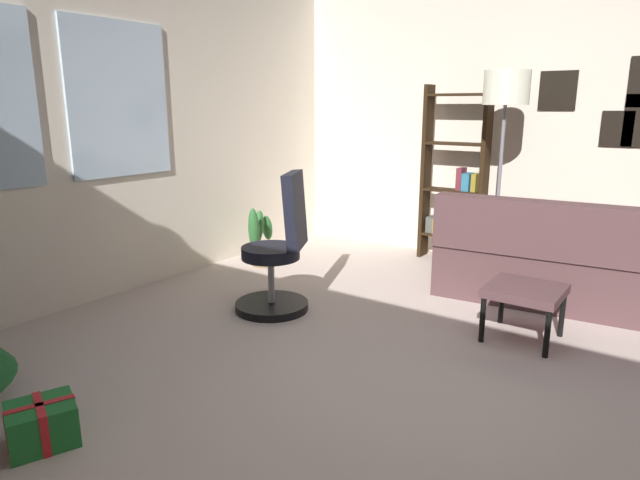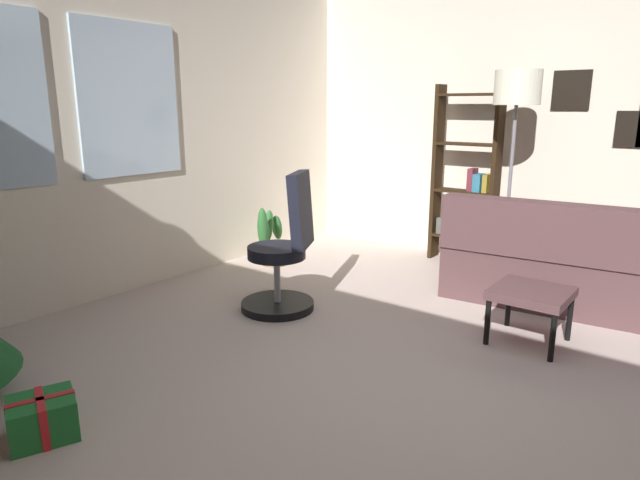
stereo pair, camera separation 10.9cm
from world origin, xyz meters
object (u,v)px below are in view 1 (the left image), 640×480
(potted_plant, at_px, (262,242))
(gift_box_green, at_px, (42,424))
(couch, at_px, (583,264))
(office_chair, at_px, (279,259))
(bookshelf, at_px, (455,185))
(floor_lamp, at_px, (505,102))
(footstool, at_px, (525,294))

(potted_plant, bearing_deg, gift_box_green, -158.09)
(couch, height_order, office_chair, office_chair)
(gift_box_green, xyz_separation_m, potted_plant, (2.80, 1.13, 0.13))
(office_chair, relative_size, potted_plant, 1.76)
(couch, height_order, bookshelf, bookshelf)
(office_chair, relative_size, floor_lamp, 0.59)
(footstool, xyz_separation_m, gift_box_green, (-2.49, 1.46, -0.22))
(footstool, xyz_separation_m, office_chair, (-0.53, 1.67, 0.09))
(potted_plant, bearing_deg, bookshelf, -49.08)
(gift_box_green, xyz_separation_m, bookshelf, (4.05, -0.31, 0.66))
(office_chair, xyz_separation_m, potted_plant, (0.85, 0.92, -0.18))
(couch, distance_m, bookshelf, 1.48)
(couch, relative_size, bookshelf, 1.20)
(couch, bearing_deg, potted_plant, 104.98)
(footstool, height_order, potted_plant, potted_plant)
(footstool, height_order, floor_lamp, floor_lamp)
(couch, height_order, footstool, couch)
(footstool, xyz_separation_m, floor_lamp, (1.18, 0.60, 1.23))
(footstool, height_order, gift_box_green, footstool)
(footstool, relative_size, gift_box_green, 1.29)
(floor_lamp, height_order, potted_plant, floor_lamp)
(floor_lamp, bearing_deg, couch, -100.03)
(couch, relative_size, potted_plant, 3.42)
(couch, distance_m, footstool, 1.06)
(gift_box_green, height_order, floor_lamp, floor_lamp)
(bookshelf, bearing_deg, floor_lamp, -124.46)
(gift_box_green, xyz_separation_m, office_chair, (1.96, 0.20, 0.31))
(office_chair, bearing_deg, footstool, -72.23)
(floor_lamp, relative_size, potted_plant, 3.00)
(couch, xyz_separation_m, gift_box_green, (-3.54, 1.63, -0.20))
(footstool, height_order, bookshelf, bookshelf)
(footstool, bearing_deg, floor_lamp, 26.75)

